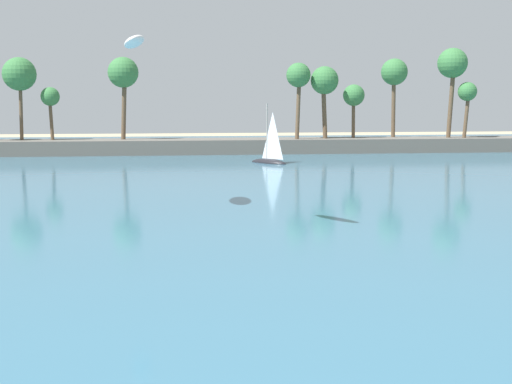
{
  "coord_description": "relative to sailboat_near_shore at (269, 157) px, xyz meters",
  "views": [
    {
      "loc": [
        -1.91,
        -3.94,
        6.48
      ],
      "look_at": [
        -0.02,
        11.92,
        4.29
      ],
      "focal_mm": 46.84,
      "sensor_mm": 36.0,
      "label": 1
    }
  ],
  "objects": [
    {
      "name": "sea",
      "position": [
        -7.58,
        -1.22,
        -0.62
      ],
      "size": [
        220.0,
        110.08,
        0.06
      ],
      "primitive_type": "cube",
      "color": "#386B84",
      "rests_on": "ground"
    },
    {
      "name": "palm_headland",
      "position": [
        -6.29,
        13.84,
        2.61
      ],
      "size": [
        88.23,
        6.28,
        13.01
      ],
      "color": "#605B54",
      "rests_on": "ground"
    },
    {
      "name": "sailboat_near_shore",
      "position": [
        0.0,
        0.0,
        0.0
      ],
      "size": [
        3.99,
        4.32,
        6.58
      ],
      "color": "black",
      "rests_on": "sea"
    },
    {
      "name": "kite_aloft_low_near_shore",
      "position": [
        -11.79,
        -28.72,
        9.14
      ],
      "size": [
        1.43,
        3.6,
        1.0
      ],
      "primitive_type": "ellipsoid",
      "rotation": [
        0.48,
        0.0,
        4.68
      ],
      "color": "white"
    }
  ]
}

